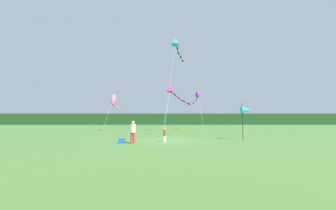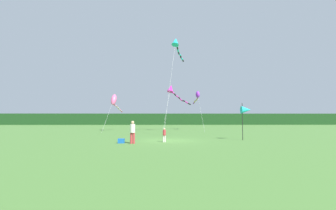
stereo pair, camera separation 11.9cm
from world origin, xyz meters
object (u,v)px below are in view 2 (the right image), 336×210
(kite_purple, at_px, (197,96))
(cooler_box, at_px, (121,141))
(banner_flag_pole, at_px, (246,110))
(kite_rainbow, at_px, (114,101))
(kite_cyan, at_px, (176,44))
(person_child, at_px, (164,134))
(person_adult, at_px, (133,131))
(kite_magenta, at_px, (173,91))

(kite_purple, bearing_deg, cooler_box, -115.93)
(banner_flag_pole, bearing_deg, kite_purple, 97.96)
(kite_rainbow, bearing_deg, kite_purple, 8.76)
(banner_flag_pole, distance_m, kite_cyan, 13.83)
(banner_flag_pole, relative_size, kite_rainbow, 0.42)
(person_child, xyz_separation_m, kite_cyan, (1.55, 10.22, 11.05))
(person_adult, xyz_separation_m, cooler_box, (-0.95, 0.32, -0.82))
(person_child, height_order, cooler_box, person_child)
(person_child, bearing_deg, person_adult, -156.71)
(kite_purple, height_order, kite_magenta, kite_magenta)
(cooler_box, relative_size, banner_flag_pole, 0.15)
(kite_rainbow, height_order, kite_cyan, kite_cyan)
(kite_rainbow, xyz_separation_m, kite_magenta, (8.91, 0.57, 1.59))
(kite_rainbow, relative_size, kite_magenta, 1.01)
(banner_flag_pole, height_order, kite_purple, kite_purple)
(person_child, relative_size, kite_magenta, 0.15)
(kite_rainbow, bearing_deg, cooler_box, -75.69)
(person_adult, height_order, kite_rainbow, kite_rainbow)
(cooler_box, distance_m, kite_magenta, 18.33)
(kite_magenta, bearing_deg, person_adult, -102.82)
(kite_cyan, bearing_deg, cooler_box, -114.60)
(kite_rainbow, bearing_deg, kite_cyan, -29.13)
(banner_flag_pole, relative_size, kite_purple, 0.45)
(person_adult, distance_m, kite_magenta, 18.15)
(kite_magenta, bearing_deg, kite_rainbow, -176.34)
(banner_flag_pole, distance_m, kite_purple, 16.16)
(kite_purple, bearing_deg, banner_flag_pole, -82.04)
(person_adult, relative_size, kite_rainbow, 0.22)
(cooler_box, bearing_deg, person_adult, -18.80)
(person_child, bearing_deg, kite_cyan, 81.35)
(kite_cyan, bearing_deg, kite_rainbow, 150.87)
(person_child, xyz_separation_m, kite_purple, (5.31, 17.29, 4.92))
(kite_rainbow, xyz_separation_m, kite_cyan, (9.13, -5.09, 7.12))
(banner_flag_pole, distance_m, kite_rainbow, 20.50)
(person_adult, xyz_separation_m, kite_purple, (7.83, 18.38, 4.57))
(person_child, height_order, kite_rainbow, kite_rainbow)
(cooler_box, relative_size, kite_rainbow, 0.06)
(cooler_box, relative_size, kite_purple, 0.07)
(person_child, bearing_deg, kite_rainbow, 116.33)
(person_child, height_order, banner_flag_pole, banner_flag_pole)
(kite_rainbow, distance_m, kite_magenta, 9.07)
(person_adult, xyz_separation_m, person_child, (2.53, 1.09, -0.35))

